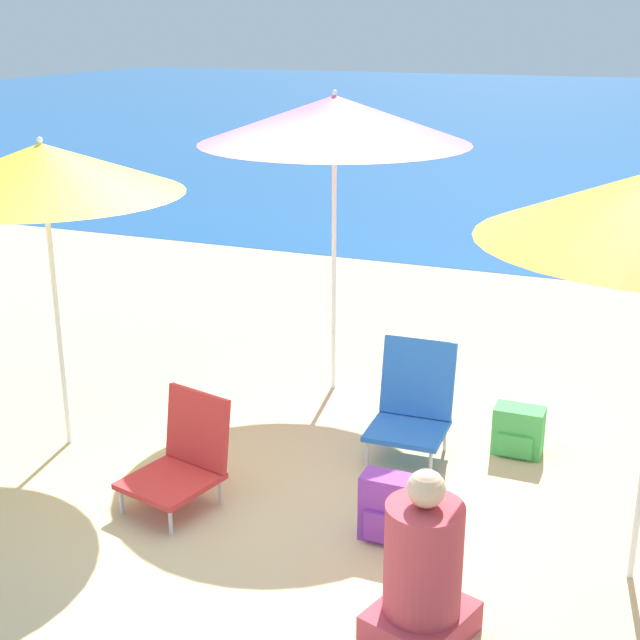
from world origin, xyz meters
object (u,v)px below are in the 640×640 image
beach_chair_blue (413,403)px  beach_umbrella_pink (335,120)px  person_seated_near (423,573)px  beach_chair_red (183,456)px  backpack_purple (388,508)px  beach_umbrella_yellow (43,169)px  backpack_green (518,431)px

beach_chair_blue → beach_umbrella_pink: bearing=135.4°
beach_chair_blue → person_seated_near: size_ratio=0.86×
beach_chair_red → backpack_purple: (1.32, 0.06, -0.11)m
backpack_purple → person_seated_near: bearing=-61.7°
beach_umbrella_pink → person_seated_near: (1.52, -2.76, -1.81)m
beach_chair_red → person_seated_near: bearing=-8.9°
beach_umbrella_yellow → beach_umbrella_pink: 2.17m
beach_umbrella_pink → backpack_green: size_ratio=6.98×
person_seated_near → backpack_purple: 0.90m
beach_chair_red → beach_umbrella_pink: bearing=97.6°
beach_umbrella_yellow → beach_umbrella_pink: (1.40, 1.65, 0.21)m
beach_umbrella_pink → backpack_green: 2.65m
beach_umbrella_yellow → beach_chair_blue: (2.32, 0.79, -1.60)m
beach_umbrella_yellow → backpack_purple: 3.08m
person_seated_near → beach_umbrella_pink: bearing=136.5°
beach_umbrella_yellow → beach_chair_blue: beach_umbrella_yellow is taller
beach_umbrella_yellow → backpack_green: 3.66m
beach_chair_blue → backpack_green: bearing=17.6°
beach_chair_blue → backpack_purple: (0.19, -1.13, -0.17)m
beach_chair_red → beach_umbrella_yellow: bearing=175.0°
backpack_purple → beach_chair_red: bearing=-177.4°
beach_chair_blue → backpack_green: 0.76m
person_seated_near → backpack_purple: size_ratio=2.27×
beach_umbrella_yellow → person_seated_near: beach_umbrella_yellow is taller
person_seated_near → backpack_green: (0.09, 2.15, -0.20)m
backpack_green → backpack_purple: (-0.51, -1.37, 0.03)m
beach_umbrella_yellow → beach_chair_blue: 2.93m
beach_chair_blue → backpack_purple: beach_chair_blue is taller
backpack_purple → beach_chair_blue: bearing=99.3°
beach_umbrella_pink → beach_chair_blue: 2.20m
beach_umbrella_yellow → beach_chair_red: beach_umbrella_yellow is taller
beach_chair_red → beach_chair_blue: size_ratio=0.88×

